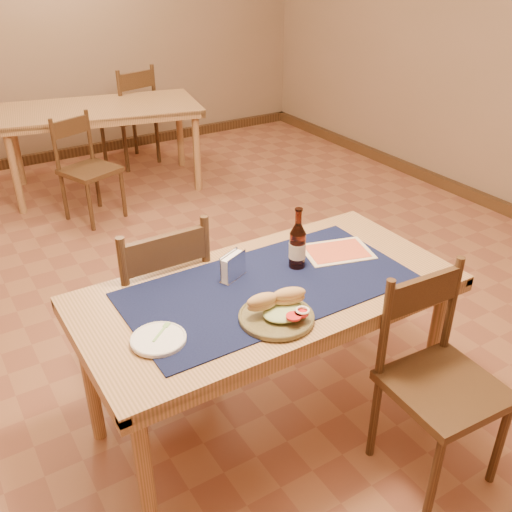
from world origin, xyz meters
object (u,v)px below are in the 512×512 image
beer_bottle (297,246)px  napkin_holder (233,267)px  back_table (101,116)px  sandwich_plate (278,312)px  chair_main_far (158,302)px  chair_main_near (437,377)px  main_table (268,303)px

beer_bottle → napkin_holder: beer_bottle is taller
back_table → sandwich_plate: bearing=-97.3°
chair_main_far → beer_bottle: (0.50, -0.42, 0.35)m
sandwich_plate → napkin_holder: 0.35m
chair_main_far → chair_main_near: 1.31m
back_table → chair_main_near: chair_main_near is taller
back_table → napkin_holder: size_ratio=12.94×
main_table → beer_bottle: size_ratio=5.73×
back_table → beer_bottle: (-0.16, -3.18, 0.19)m
chair_main_far → sandwich_plate: size_ratio=3.33×
chair_main_near → napkin_holder: (-0.54, 0.70, 0.34)m
sandwich_plate → beer_bottle: size_ratio=1.04×
beer_bottle → main_table: bearing=-160.1°
beer_bottle → back_table: bearing=87.2°
main_table → chair_main_near: 0.75m
sandwich_plate → napkin_holder: bearing=89.9°
main_table → sandwich_plate: 0.27m
sandwich_plate → back_table: bearing=82.7°
sandwich_plate → beer_bottle: 0.41m
back_table → main_table: bearing=-96.1°
chair_main_near → napkin_holder: chair_main_near is taller
chair_main_near → sandwich_plate: 0.72m
chair_main_near → napkin_holder: 0.95m
chair_main_far → napkin_holder: chair_main_far is taller
chair_main_near → back_table: bearing=91.5°
back_table → napkin_holder: (-0.45, -3.12, 0.14)m
chair_main_near → sandwich_plate: size_ratio=3.12×
main_table → chair_main_near: bearing=-51.9°
chair_main_near → napkin_holder: size_ratio=6.43×
beer_bottle → napkin_holder: 0.30m
main_table → beer_bottle: 0.28m
back_table → chair_main_near: size_ratio=2.01×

